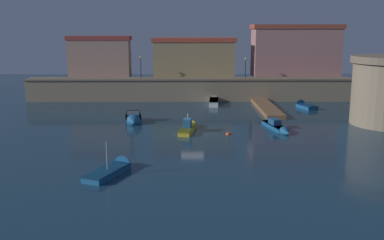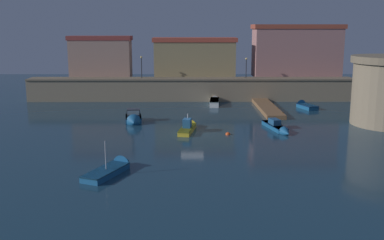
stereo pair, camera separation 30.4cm
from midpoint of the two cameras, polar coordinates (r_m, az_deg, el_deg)
ground_plane at (r=49.23m, az=0.21°, el=-1.74°), size 128.27×128.27×0.00m
quay_wall at (r=71.63m, az=0.02°, el=3.94°), size 51.22×3.72×3.55m
old_town_backdrop at (r=75.57m, az=4.81°, el=8.36°), size 44.80×5.60×8.57m
pier_dock at (r=64.20m, az=9.67°, el=1.51°), size 2.42×14.09×0.70m
quay_lamp_0 at (r=71.57m, az=-6.30°, el=7.12°), size 0.32×0.32×3.44m
quay_lamp_1 at (r=71.80m, az=7.01°, el=7.00°), size 0.32×0.32×3.18m
moored_boat_0 at (r=50.80m, az=-0.26°, el=-0.85°), size 2.30×6.46×2.34m
moored_boat_1 at (r=55.24m, az=-7.26°, el=0.19°), size 2.41×4.41×2.11m
moored_boat_2 at (r=67.06m, az=14.16°, el=1.77°), size 2.83×4.48×1.52m
moored_boat_4 at (r=51.68m, az=10.98°, el=-0.92°), size 2.48×6.66×1.44m
moored_boat_5 at (r=68.29m, az=3.01°, el=2.40°), size 1.80×6.57×1.23m
moored_boat_6 at (r=37.06m, az=-9.62°, el=-5.99°), size 3.78×6.08×3.29m
mooring_buoy_0 at (r=48.97m, az=4.75°, el=-1.85°), size 0.54×0.54×0.54m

